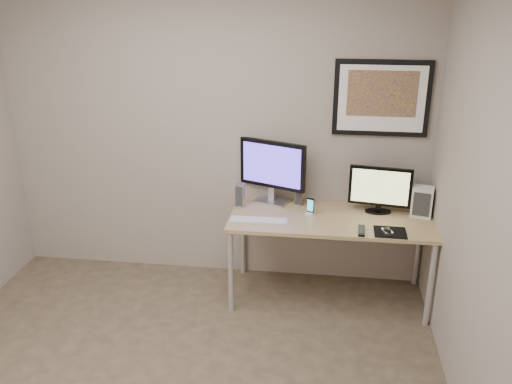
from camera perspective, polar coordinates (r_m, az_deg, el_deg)
room at (r=3.32m, az=-8.94°, el=6.54°), size 3.60×3.60×3.60m
desk at (r=4.37m, az=7.84°, el=-3.39°), size 1.60×0.70×0.73m
framed_art at (r=4.42m, az=13.08°, el=9.59°), size 0.75×0.04×0.60m
monitor_large at (r=4.49m, az=1.74°, el=2.43°), size 0.56×0.27×0.54m
monitor_tv at (r=4.42m, az=12.92°, el=0.34°), size 0.49×0.14×0.39m
speaker_left at (r=4.47m, az=-1.69°, el=-0.32°), size 0.08×0.08×0.20m
speaker_right at (r=4.52m, az=4.49°, el=-0.29°), size 0.08×0.08×0.18m
phone_dock at (r=4.35m, az=5.75°, el=-1.49°), size 0.08×0.08×0.14m
keyboard at (r=4.23m, az=0.27°, el=-2.99°), size 0.46×0.13×0.02m
mousepad at (r=4.17m, az=13.95°, el=-4.14°), size 0.24×0.22×0.00m
mouse at (r=4.14m, az=13.65°, el=-3.96°), size 0.08×0.11×0.03m
remote at (r=4.12m, az=11.04°, el=-3.99°), size 0.06×0.18×0.02m
fan_unit at (r=4.47m, az=17.09°, el=-0.99°), size 0.18×0.15×0.25m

